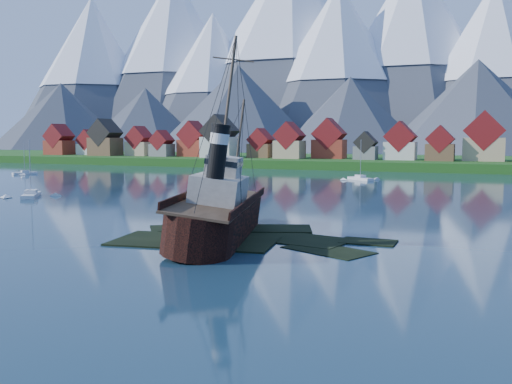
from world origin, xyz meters
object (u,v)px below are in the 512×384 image
at_px(tugboat_wreck, 221,212).
at_px(sailboat_a, 31,196).
at_px(sailboat_b, 25,174).
at_px(sailboat_c, 360,179).

distance_m(tugboat_wreck, sailboat_a, 58.42).
relative_size(sailboat_b, sailboat_c, 0.92).
distance_m(sailboat_a, sailboat_b, 69.47).
bearing_deg(tugboat_wreck, sailboat_a, 139.90).
xyz_separation_m(tugboat_wreck, sailboat_a, (-52.52, 25.44, -2.72)).
distance_m(tugboat_wreck, sailboat_b, 126.06).
height_order(sailboat_a, sailboat_c, sailboat_a).
height_order(tugboat_wreck, sailboat_c, tugboat_wreck).
xyz_separation_m(sailboat_a, sailboat_b, (-49.03, 49.21, -0.01)).
xyz_separation_m(tugboat_wreck, sailboat_c, (-2.31, 90.73, -2.72)).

